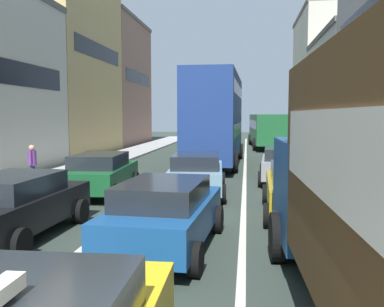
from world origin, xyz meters
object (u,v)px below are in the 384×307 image
(sedan_right_lane_behind_truck, at_px, (300,188))
(pedestrian_far_sidewalk, at_px, (32,162))
(wagon_left_lane_second, at_px, (16,204))
(wagon_right_lane_far, at_px, (284,164))
(sedan_left_lane_third, at_px, (101,173))
(bus_mid_queue_primary, at_px, (216,115))
(hatchback_centre_lane_third, at_px, (196,173))
(sedan_centre_lane_second, at_px, (165,213))
(bus_far_queue_secondary, at_px, (267,128))

(sedan_right_lane_behind_truck, distance_m, pedestrian_far_sidewalk, 10.86)
(wagon_left_lane_second, height_order, wagon_right_lane_far, same)
(sedan_right_lane_behind_truck, xyz_separation_m, pedestrian_far_sidewalk, (-10.09, 4.02, 0.15))
(wagon_left_lane_second, distance_m, sedan_left_lane_third, 5.47)
(pedestrian_far_sidewalk, bearing_deg, bus_mid_queue_primary, 38.52)
(bus_mid_queue_primary, bearing_deg, hatchback_centre_lane_third, -178.84)
(wagon_left_lane_second, relative_size, hatchback_centre_lane_third, 0.99)
(sedan_centre_lane_second, bearing_deg, wagon_left_lane_second, 87.04)
(sedan_left_lane_third, distance_m, bus_far_queue_secondary, 24.12)
(sedan_right_lane_behind_truck, distance_m, bus_mid_queue_primary, 12.64)
(sedan_left_lane_third, bearing_deg, bus_mid_queue_primary, -22.70)
(sedan_centre_lane_second, relative_size, bus_mid_queue_primary, 0.42)
(wagon_right_lane_far, relative_size, bus_mid_queue_primary, 0.42)
(wagon_right_lane_far, bearing_deg, sedan_left_lane_third, 121.95)
(wagon_left_lane_second, distance_m, pedestrian_far_sidewalk, 7.76)
(sedan_right_lane_behind_truck, relative_size, bus_mid_queue_primary, 0.41)
(bus_far_queue_secondary, relative_size, pedestrian_far_sidewalk, 6.39)
(bus_far_queue_secondary, bearing_deg, sedan_left_lane_third, 160.69)
(sedan_centre_lane_second, relative_size, sedan_left_lane_third, 1.01)
(wagon_left_lane_second, xyz_separation_m, hatchback_centre_lane_third, (3.54, 5.79, 0.00))
(sedan_right_lane_behind_truck, height_order, pedestrian_far_sidewalk, pedestrian_far_sidewalk)
(pedestrian_far_sidewalk, bearing_deg, sedan_left_lane_third, -35.57)
(sedan_centre_lane_second, distance_m, wagon_right_lane_far, 10.15)
(hatchback_centre_lane_third, distance_m, pedestrian_far_sidewalk, 6.94)
(sedan_right_lane_behind_truck, bearing_deg, pedestrian_far_sidewalk, 69.86)
(wagon_right_lane_far, bearing_deg, wagon_left_lane_second, 146.34)
(bus_mid_queue_primary, bearing_deg, sedan_centre_lane_second, -178.57)
(hatchback_centre_lane_third, height_order, bus_far_queue_secondary, bus_far_queue_secondary)
(bus_far_queue_secondary, height_order, pedestrian_far_sidewalk, bus_far_queue_secondary)
(pedestrian_far_sidewalk, bearing_deg, sedan_right_lane_behind_truck, -32.76)
(hatchback_centre_lane_third, relative_size, bus_mid_queue_primary, 0.42)
(bus_mid_queue_primary, bearing_deg, sedan_right_lane_behind_truck, -163.63)
(sedan_centre_lane_second, height_order, bus_mid_queue_primary, bus_mid_queue_primary)
(sedan_right_lane_behind_truck, bearing_deg, wagon_left_lane_second, 115.45)
(wagon_left_lane_second, bearing_deg, sedan_right_lane_behind_truck, -64.47)
(sedan_centre_lane_second, relative_size, sedan_right_lane_behind_truck, 1.01)
(sedan_centre_lane_second, xyz_separation_m, hatchback_centre_lane_third, (-0.06, 6.22, 0.00))
(sedan_left_lane_third, relative_size, sedan_right_lane_behind_truck, 1.01)
(bus_mid_queue_primary, relative_size, pedestrian_far_sidewalk, 6.36)
(sedan_centre_lane_second, height_order, bus_far_queue_secondary, bus_far_queue_secondary)
(sedan_left_lane_third, distance_m, wagon_right_lane_far, 7.69)
(hatchback_centre_lane_third, bearing_deg, pedestrian_far_sidewalk, 76.00)
(hatchback_centre_lane_third, bearing_deg, bus_far_queue_secondary, -12.43)
(sedan_right_lane_behind_truck, xyz_separation_m, wagon_right_lane_far, (0.07, 6.17, 0.00))
(wagon_left_lane_second, xyz_separation_m, sedan_right_lane_behind_truck, (6.81, 3.01, 0.00))
(sedan_left_lane_third, bearing_deg, bus_far_queue_secondary, -19.68)
(sedan_right_lane_behind_truck, bearing_deg, wagon_right_lane_far, 1.01)
(sedan_left_lane_third, bearing_deg, sedan_centre_lane_second, -152.53)
(sedan_left_lane_third, height_order, bus_far_queue_secondary, bus_far_queue_secondary)
(wagon_left_lane_second, bearing_deg, sedan_centre_lane_second, -95.12)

